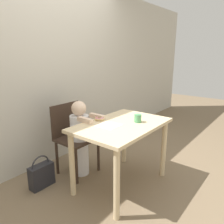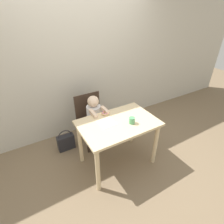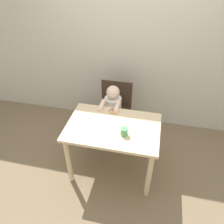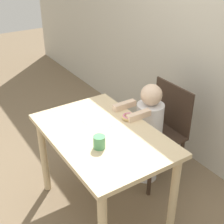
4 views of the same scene
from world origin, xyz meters
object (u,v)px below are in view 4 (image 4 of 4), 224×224
object	(u,v)px
child_figure	(148,134)
cup	(99,142)
chair	(159,130)
donut	(129,117)
handbag	(129,135)

from	to	relation	value
child_figure	cup	distance (m)	0.77
child_figure	cup	xyz separation A→B (m)	(0.27, -0.65, 0.31)
chair	donut	xyz separation A→B (m)	(0.06, -0.39, 0.29)
chair	handbag	bearing A→B (deg)	176.75
child_figure	donut	xyz separation A→B (m)	(0.06, -0.27, 0.28)
chair	cup	bearing A→B (deg)	-70.96
donut	cup	size ratio (longest dim) A/B	1.21
donut	cup	xyz separation A→B (m)	(0.20, -0.39, 0.03)
donut	handbag	world-z (taller)	donut
donut	handbag	size ratio (longest dim) A/B	0.28
chair	child_figure	distance (m)	0.12
chair	handbag	world-z (taller)	chair
chair	child_figure	bearing A→B (deg)	-90.00
handbag	cup	size ratio (longest dim) A/B	4.30
child_figure	chair	bearing A→B (deg)	90.00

